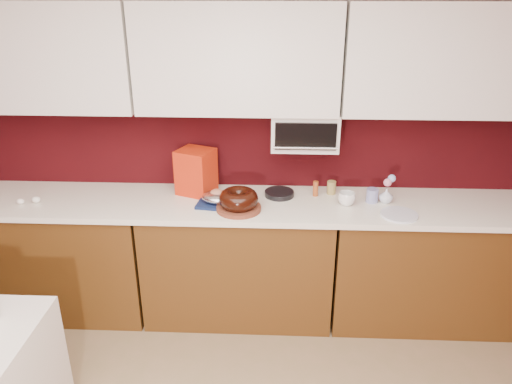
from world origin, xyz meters
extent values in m
cube|color=#35070A|center=(0.00, 2.25, 1.25)|extent=(4.00, 0.02, 2.50)
cube|color=#543110|center=(-1.33, 1.94, 0.43)|extent=(1.31, 0.58, 0.86)
cube|color=#543110|center=(0.00, 1.94, 0.43)|extent=(1.31, 0.58, 0.86)
cube|color=#543110|center=(1.33, 1.94, 0.43)|extent=(1.31, 0.58, 0.86)
cube|color=white|center=(0.00, 1.94, 0.88)|extent=(4.00, 0.62, 0.04)
cube|color=white|center=(-1.33, 2.08, 1.85)|extent=(1.31, 0.33, 0.70)
cube|color=white|center=(0.00, 2.08, 1.85)|extent=(1.31, 0.33, 0.70)
cube|color=white|center=(1.33, 2.08, 1.85)|extent=(1.31, 0.33, 0.70)
cube|color=white|center=(0.45, 2.10, 1.38)|extent=(0.45, 0.30, 0.25)
cube|color=black|center=(0.45, 1.94, 1.38)|extent=(0.40, 0.02, 0.18)
cylinder|color=silver|center=(0.45, 1.93, 1.30)|extent=(0.42, 0.02, 0.02)
cylinder|color=brown|center=(0.02, 1.81, 0.91)|extent=(0.36, 0.36, 0.03)
torus|color=black|center=(0.02, 1.81, 0.98)|extent=(0.34, 0.34, 0.11)
cube|color=#14214B|center=(-0.13, 1.89, 0.91)|extent=(0.29, 0.25, 0.02)
ellipsoid|color=silver|center=(-0.13, 1.89, 0.96)|extent=(0.26, 0.25, 0.08)
ellipsoid|color=#C27658|center=(-0.13, 1.89, 0.98)|extent=(0.12, 0.12, 0.06)
cube|color=#AD0B0B|center=(-0.31, 2.09, 1.06)|extent=(0.30, 0.29, 0.32)
cylinder|color=black|center=(0.29, 2.06, 0.92)|extent=(0.26, 0.26, 0.04)
imported|color=white|center=(0.74, 1.92, 0.96)|extent=(0.12, 0.12, 0.11)
cylinder|color=navy|center=(0.92, 1.98, 0.95)|extent=(0.09, 0.09, 0.10)
imported|color=silver|center=(1.02, 1.98, 0.96)|extent=(0.09, 0.09, 0.11)
sphere|color=pink|center=(1.02, 1.98, 1.05)|extent=(0.06, 0.06, 0.06)
sphere|color=#97B4F1|center=(1.05, 2.00, 1.07)|extent=(0.05, 0.05, 0.05)
cylinder|color=white|center=(1.07, 1.77, 0.91)|extent=(0.31, 0.31, 0.01)
cylinder|color=#99451B|center=(0.54, 2.07, 0.95)|extent=(0.05, 0.05, 0.11)
cylinder|color=olive|center=(0.66, 2.12, 0.95)|extent=(0.07, 0.07, 0.09)
ellipsoid|color=white|center=(-1.48, 1.84, 0.92)|extent=(0.06, 0.05, 0.04)
ellipsoid|color=white|center=(-1.38, 1.86, 0.92)|extent=(0.07, 0.06, 0.05)
camera|label=1|loc=(0.27, -1.19, 2.32)|focal=35.00mm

